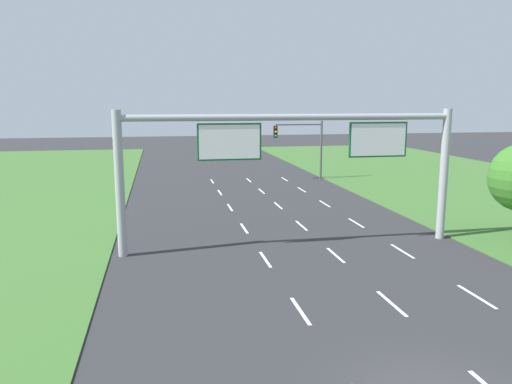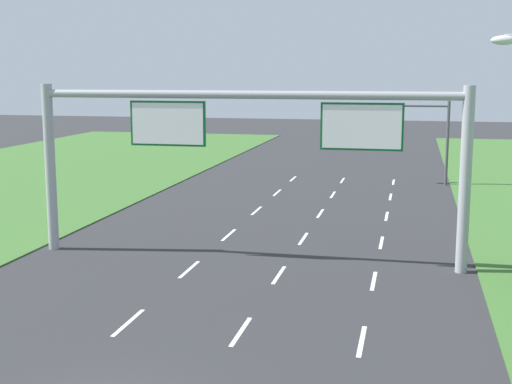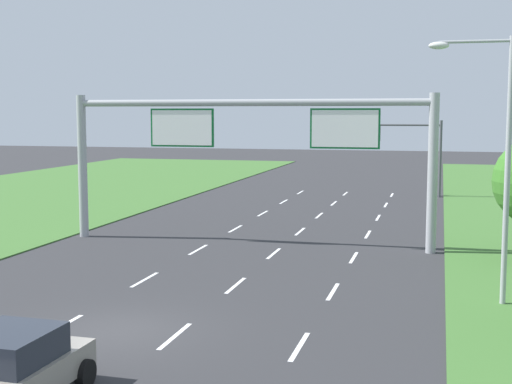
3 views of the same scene
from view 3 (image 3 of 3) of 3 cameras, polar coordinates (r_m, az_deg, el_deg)
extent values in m
plane|color=#2D2D30|center=(20.86, -11.07, -10.88)|extent=(200.00, 200.00, 0.00)
cube|color=white|center=(21.65, -15.32, -10.33)|extent=(0.14, 2.40, 0.01)
cube|color=white|center=(26.83, -8.89, -6.94)|extent=(0.14, 2.40, 0.01)
cube|color=white|center=(32.29, -4.65, -4.62)|extent=(0.14, 2.40, 0.01)
cube|color=white|center=(37.92, -1.66, -2.96)|extent=(0.14, 2.40, 0.01)
cube|color=white|center=(43.65, 0.54, -1.72)|extent=(0.14, 2.40, 0.01)
cube|color=white|center=(49.44, 2.23, -0.78)|extent=(0.14, 2.40, 0.01)
cube|color=white|center=(55.27, 3.56, -0.03)|extent=(0.14, 2.40, 0.01)
cube|color=white|center=(20.19, -6.50, -11.37)|extent=(0.14, 2.40, 0.01)
cube|color=white|center=(25.66, -1.64, -7.47)|extent=(0.14, 2.40, 0.01)
cube|color=white|center=(31.33, 1.43, -4.94)|extent=(0.14, 2.40, 0.01)
cube|color=white|center=(37.11, 3.54, -3.17)|extent=(0.14, 2.40, 0.01)
cube|color=white|center=(42.94, 5.08, -1.88)|extent=(0.14, 2.40, 0.01)
cube|color=white|center=(48.82, 6.24, -0.90)|extent=(0.14, 2.40, 0.01)
cube|color=white|center=(54.72, 7.16, -0.13)|extent=(0.14, 2.40, 0.01)
cube|color=white|center=(19.26, 3.50, -12.22)|extent=(0.14, 2.40, 0.01)
cube|color=white|center=(24.94, 6.18, -7.92)|extent=(0.14, 2.40, 0.01)
cube|color=white|center=(30.74, 7.82, -5.21)|extent=(0.14, 2.40, 0.01)
cube|color=white|center=(36.61, 8.94, -3.37)|extent=(0.14, 2.40, 0.01)
cube|color=white|center=(42.51, 9.74, -2.03)|extent=(0.14, 2.40, 0.01)
cube|color=white|center=(48.44, 10.34, -1.02)|extent=(0.14, 2.40, 0.01)
cube|color=white|center=(54.38, 10.82, -0.23)|extent=(0.14, 2.40, 0.01)
cube|color=gray|center=(16.19, -19.26, -13.87)|extent=(2.05, 4.03, 0.63)
cube|color=#232833|center=(16.05, -19.16, -11.61)|extent=(1.76, 2.04, 0.66)
cylinder|color=black|center=(17.95, -19.18, -12.92)|extent=(0.24, 0.65, 0.64)
cylinder|color=black|center=(16.93, -13.49, -13.92)|extent=(0.24, 0.65, 0.64)
cylinder|color=#9EA0A5|center=(36.20, -13.71, 2.00)|extent=(0.44, 0.44, 7.00)
cylinder|color=#9EA0A5|center=(31.90, 13.94, 1.42)|extent=(0.44, 0.44, 7.00)
cylinder|color=#9EA0A5|center=(32.97, -0.78, 7.16)|extent=(16.80, 0.32, 0.32)
cube|color=#0C5B28|center=(33.94, -5.93, 5.14)|extent=(3.13, 0.12, 1.80)
cube|color=white|center=(33.88, -5.97, 5.14)|extent=(2.97, 0.01, 1.64)
cube|color=#0C5B28|center=(32.07, 7.12, 5.06)|extent=(3.12, 0.12, 1.80)
cube|color=white|center=(32.01, 7.10, 5.05)|extent=(2.96, 0.01, 1.64)
cylinder|color=#47494F|center=(53.47, 14.52, 2.57)|extent=(0.20, 0.20, 5.60)
cylinder|color=#47494F|center=(53.43, 12.17, 5.26)|extent=(4.50, 0.14, 0.14)
cube|color=black|center=(53.58, 9.74, 4.62)|extent=(0.32, 0.36, 1.10)
sphere|color=red|center=(53.37, 9.73, 5.01)|extent=(0.22, 0.22, 0.22)
sphere|color=orange|center=(53.38, 9.73, 4.61)|extent=(0.22, 0.22, 0.22)
sphere|color=green|center=(53.39, 9.72, 4.22)|extent=(0.22, 0.22, 0.22)
cylinder|color=#9EA0A5|center=(23.71, 19.47, 1.43)|extent=(0.18, 0.18, 8.50)
cylinder|color=#9EA0A5|center=(23.67, 17.14, 11.44)|extent=(2.20, 0.10, 0.10)
ellipsoid|color=silver|center=(23.64, 14.42, 11.29)|extent=(0.64, 0.32, 0.24)
camera|label=1|loc=(17.13, -48.84, 8.25)|focal=35.00mm
camera|label=2|loc=(5.38, -11.66, 20.65)|focal=50.00mm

